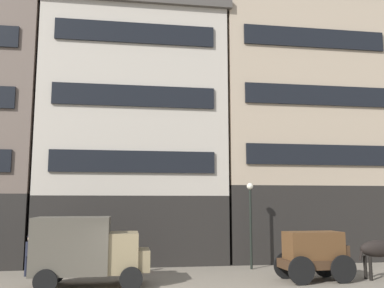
{
  "coord_description": "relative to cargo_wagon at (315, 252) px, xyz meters",
  "views": [
    {
      "loc": [
        -0.19,
        -14.14,
        3.2
      ],
      "look_at": [
        2.23,
        1.98,
        5.46
      ],
      "focal_mm": 39.08,
      "sensor_mm": 36.0,
      "label": 1
    }
  ],
  "objects": [
    {
      "name": "streetlamp_curbside",
      "position": [
        -1.71,
        3.34,
        1.52
      ],
      "size": [
        0.32,
        0.32,
        4.12
      ],
      "color": "black",
      "rests_on": "ground_plane"
    },
    {
      "name": "building_center_left",
      "position": [
        -7.39,
        7.38,
        5.98
      ],
      "size": [
        10.32,
        6.29,
        14.18
      ],
      "color": "black",
      "rests_on": "ground_plane"
    },
    {
      "name": "fire_hydrant_curbside",
      "position": [
        -6.86,
        3.42,
        -0.72
      ],
      "size": [
        0.24,
        0.24,
        0.83
      ],
      "color": "maroon",
      "rests_on": "ground_plane"
    },
    {
      "name": "delivery_truck_near",
      "position": [
        -9.13,
        0.16,
        0.28
      ],
      "size": [
        4.36,
        2.15,
        2.62
      ],
      "color": "#7A6B4C",
      "rests_on": "ground_plane"
    },
    {
      "name": "pedestrian_officer",
      "position": [
        -11.84,
        2.88,
        -0.17
      ],
      "size": [
        0.49,
        0.49,
        1.79
      ],
      "color": "black",
      "rests_on": "ground_plane"
    },
    {
      "name": "building_center_right",
      "position": [
        2.55,
        7.38,
        7.77
      ],
      "size": [
        10.26,
        6.29,
        17.75
      ],
      "color": "black",
      "rests_on": "ground_plane"
    },
    {
      "name": "cargo_wagon",
      "position": [
        0.0,
        0.0,
        0.0
      ],
      "size": [
        2.98,
        1.66,
        1.98
      ],
      "color": "#3D2819",
      "rests_on": "ground_plane"
    },
    {
      "name": "draft_horse",
      "position": [
        2.95,
        0.0,
        0.12
      ],
      "size": [
        2.35,
        0.69,
        2.3
      ],
      "color": "black",
      "rests_on": "ground_plane"
    }
  ]
}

